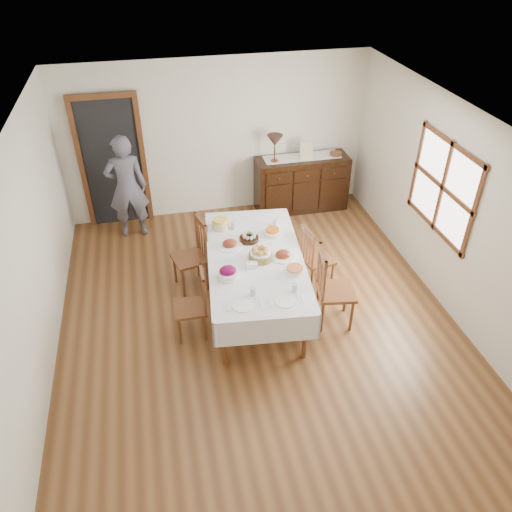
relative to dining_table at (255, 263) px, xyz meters
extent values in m
plane|color=brown|center=(-0.03, -0.28, -0.71)|extent=(6.00, 6.00, 0.00)
cube|color=silver|center=(-0.03, -0.28, 1.89)|extent=(5.00, 6.00, 0.02)
cube|color=silver|center=(-0.03, 2.72, 0.59)|extent=(5.00, 0.02, 2.60)
cube|color=silver|center=(-0.03, -3.28, 0.59)|extent=(5.00, 0.02, 2.60)
cube|color=silver|center=(-2.53, -0.28, 0.59)|extent=(0.02, 6.00, 2.60)
cube|color=silver|center=(2.47, -0.28, 0.59)|extent=(0.02, 6.00, 2.60)
cube|color=white|center=(2.46, 0.02, 0.79)|extent=(0.02, 1.30, 1.10)
cube|color=brown|center=(2.44, 0.02, 0.79)|extent=(0.03, 1.46, 1.26)
cube|color=black|center=(-1.73, 2.68, 0.34)|extent=(0.90, 0.06, 2.10)
cube|color=brown|center=(-1.73, 2.66, 0.34)|extent=(1.04, 0.08, 2.18)
cube|color=white|center=(0.00, 0.00, 0.07)|extent=(1.39, 2.41, 0.04)
cylinder|color=brown|center=(-0.57, -0.94, -0.34)|extent=(0.06, 0.06, 0.74)
cylinder|color=brown|center=(0.36, -1.04, -0.34)|extent=(0.06, 0.06, 0.74)
cylinder|color=brown|center=(-0.36, 1.04, -0.34)|extent=(0.06, 0.06, 0.74)
cylinder|color=brown|center=(0.57, 0.94, -0.34)|extent=(0.06, 0.06, 0.74)
cube|color=white|center=(-0.58, 0.06, -0.08)|extent=(0.27, 2.33, 0.36)
cube|color=white|center=(0.58, -0.06, -0.08)|extent=(0.27, 2.33, 0.36)
cube|color=white|center=(-0.12, -1.15, -0.08)|extent=(1.18, 0.15, 0.36)
cube|color=white|center=(0.12, 1.15, -0.08)|extent=(1.18, 0.15, 0.36)
cube|color=brown|center=(-0.89, -0.34, -0.29)|extent=(0.40, 0.40, 0.04)
cylinder|color=brown|center=(-1.04, -0.18, -0.51)|extent=(0.03, 0.03, 0.40)
cylinder|color=brown|center=(-1.05, -0.50, -0.51)|extent=(0.03, 0.03, 0.40)
cylinder|color=brown|center=(-0.73, -0.19, -0.51)|extent=(0.03, 0.03, 0.40)
cylinder|color=brown|center=(-0.73, -0.50, -0.51)|extent=(0.03, 0.03, 0.40)
cylinder|color=brown|center=(-0.71, -0.18, -0.03)|extent=(0.04, 0.04, 0.52)
cylinder|color=brown|center=(-0.72, -0.51, -0.03)|extent=(0.04, 0.04, 0.52)
cube|color=brown|center=(-0.71, -0.35, 0.19)|extent=(0.04, 0.37, 0.07)
cylinder|color=brown|center=(-0.71, -0.26, -0.05)|extent=(0.02, 0.02, 0.43)
cylinder|color=brown|center=(-0.71, -0.35, -0.05)|extent=(0.02, 0.02, 0.43)
cylinder|color=brown|center=(-0.71, -0.43, -0.05)|extent=(0.02, 0.02, 0.43)
cube|color=brown|center=(-0.78, 0.63, -0.25)|extent=(0.52, 0.52, 0.04)
cylinder|color=brown|center=(-0.99, 0.76, -0.49)|extent=(0.04, 0.04, 0.44)
cylinder|color=brown|center=(-0.91, 0.41, -0.49)|extent=(0.04, 0.04, 0.44)
cylinder|color=brown|center=(-0.65, 0.84, -0.49)|extent=(0.04, 0.04, 0.44)
cylinder|color=brown|center=(-0.57, 0.50, -0.49)|extent=(0.04, 0.04, 0.44)
cylinder|color=brown|center=(-0.64, 0.85, 0.04)|extent=(0.04, 0.04, 0.58)
cylinder|color=brown|center=(-0.55, 0.49, 0.04)|extent=(0.04, 0.04, 0.58)
cube|color=brown|center=(-0.59, 0.67, 0.29)|extent=(0.14, 0.41, 0.08)
cylinder|color=brown|center=(-0.61, 0.76, 0.02)|extent=(0.02, 0.02, 0.47)
cylinder|color=brown|center=(-0.59, 0.67, 0.02)|extent=(0.02, 0.02, 0.47)
cylinder|color=brown|center=(-0.57, 0.58, 0.02)|extent=(0.02, 0.02, 0.47)
cube|color=brown|center=(0.92, -0.51, -0.22)|extent=(0.52, 0.52, 0.04)
cylinder|color=brown|center=(1.07, -0.72, -0.48)|extent=(0.04, 0.04, 0.47)
cylinder|color=brown|center=(1.13, -0.36, -0.48)|extent=(0.04, 0.04, 0.47)
cylinder|color=brown|center=(0.71, -0.66, -0.48)|extent=(0.04, 0.04, 0.47)
cylinder|color=brown|center=(0.77, -0.30, -0.48)|extent=(0.04, 0.04, 0.47)
cylinder|color=brown|center=(0.68, -0.67, 0.08)|extent=(0.04, 0.04, 0.61)
cylinder|color=brown|center=(0.75, -0.29, 0.08)|extent=(0.04, 0.04, 0.61)
cube|color=brown|center=(0.71, -0.48, 0.34)|extent=(0.11, 0.43, 0.09)
cylinder|color=brown|center=(0.70, -0.58, 0.06)|extent=(0.02, 0.02, 0.50)
cylinder|color=brown|center=(0.71, -0.48, 0.06)|extent=(0.02, 0.02, 0.50)
cylinder|color=brown|center=(0.73, -0.38, 0.06)|extent=(0.02, 0.02, 0.50)
cube|color=brown|center=(0.95, 0.28, -0.29)|extent=(0.45, 0.45, 0.04)
cylinder|color=brown|center=(1.13, 0.15, -0.51)|extent=(0.03, 0.03, 0.40)
cylinder|color=brown|center=(1.08, 0.47, -0.51)|extent=(0.03, 0.03, 0.40)
cylinder|color=brown|center=(0.82, 0.10, -0.51)|extent=(0.03, 0.03, 0.40)
cylinder|color=brown|center=(0.77, 0.42, -0.51)|extent=(0.03, 0.03, 0.40)
cylinder|color=brown|center=(0.80, 0.09, -0.03)|extent=(0.04, 0.04, 0.52)
cylinder|color=brown|center=(0.75, 0.42, -0.03)|extent=(0.04, 0.04, 0.52)
cube|color=brown|center=(0.77, 0.26, 0.19)|extent=(0.10, 0.37, 0.07)
cylinder|color=brown|center=(0.79, 0.17, -0.05)|extent=(0.02, 0.02, 0.43)
cylinder|color=brown|center=(0.77, 0.26, -0.05)|extent=(0.02, 0.02, 0.43)
cylinder|color=brown|center=(0.76, 0.34, -0.05)|extent=(0.02, 0.02, 0.43)
cube|color=black|center=(1.36, 2.44, -0.24)|extent=(1.58, 0.53, 0.95)
cube|color=black|center=(0.89, 2.16, 0.05)|extent=(0.44, 0.02, 0.19)
sphere|color=brown|center=(0.89, 2.14, 0.05)|extent=(0.03, 0.03, 0.03)
cube|color=black|center=(1.36, 2.16, 0.05)|extent=(0.44, 0.02, 0.19)
sphere|color=brown|center=(1.36, 2.14, 0.05)|extent=(0.03, 0.03, 0.03)
cube|color=black|center=(1.83, 2.16, 0.05)|extent=(0.44, 0.02, 0.19)
sphere|color=brown|center=(1.83, 2.14, 0.05)|extent=(0.03, 0.03, 0.03)
imported|color=#585664|center=(-1.55, 2.20, 0.20)|extent=(0.58, 0.38, 1.81)
cylinder|color=olive|center=(0.05, -0.06, 0.14)|extent=(0.29, 0.29, 0.09)
cylinder|color=white|center=(0.05, -0.06, 0.20)|extent=(0.26, 0.26, 0.02)
sphere|color=#C88A48|center=(0.12, -0.06, 0.23)|extent=(0.08, 0.08, 0.08)
sphere|color=#C88A48|center=(0.10, 0.00, 0.23)|extent=(0.08, 0.08, 0.08)
sphere|color=#C88A48|center=(0.03, 0.01, 0.23)|extent=(0.08, 0.08, 0.08)
sphere|color=#C88A48|center=(-0.02, -0.03, 0.23)|extent=(0.08, 0.08, 0.08)
sphere|color=#C88A48|center=(-0.02, -0.09, 0.23)|extent=(0.08, 0.08, 0.08)
sphere|color=#C88A48|center=(0.03, -0.13, 0.23)|extent=(0.08, 0.08, 0.08)
sphere|color=#C88A48|center=(0.10, -0.12, 0.23)|extent=(0.08, 0.08, 0.08)
cylinder|color=black|center=(0.00, 0.39, 0.12)|extent=(0.25, 0.25, 0.05)
ellipsoid|color=pink|center=(0.07, 0.39, 0.17)|extent=(0.05, 0.05, 0.06)
ellipsoid|color=#80D9F2|center=(0.06, 0.43, 0.17)|extent=(0.05, 0.05, 0.06)
ellipsoid|color=#7ACC6B|center=(0.01, 0.46, 0.17)|extent=(0.05, 0.05, 0.06)
ellipsoid|color=gold|center=(-0.03, 0.45, 0.17)|extent=(0.05, 0.05, 0.06)
ellipsoid|color=#D295DC|center=(-0.06, 0.41, 0.17)|extent=(0.05, 0.05, 0.06)
ellipsoid|color=#FACD76|center=(-0.06, 0.36, 0.17)|extent=(0.05, 0.05, 0.06)
ellipsoid|color=pink|center=(-0.03, 0.33, 0.17)|extent=(0.05, 0.05, 0.06)
ellipsoid|color=#80D9F2|center=(0.01, 0.32, 0.17)|extent=(0.05, 0.05, 0.06)
ellipsoid|color=#7ACC6B|center=(0.06, 0.34, 0.17)|extent=(0.05, 0.05, 0.06)
cylinder|color=white|center=(-0.27, 0.31, 0.10)|extent=(0.33, 0.33, 0.01)
ellipsoid|color=maroon|center=(-0.27, 0.31, 0.13)|extent=(0.19, 0.16, 0.11)
cylinder|color=white|center=(0.34, -0.07, 0.10)|extent=(0.33, 0.33, 0.02)
ellipsoid|color=maroon|center=(0.34, -0.07, 0.13)|extent=(0.19, 0.16, 0.11)
cylinder|color=white|center=(-0.41, -0.35, 0.13)|extent=(0.24, 0.24, 0.08)
ellipsoid|color=#66053D|center=(-0.41, -0.35, 0.20)|extent=(0.20, 0.17, 0.11)
cylinder|color=white|center=(0.34, 0.46, 0.12)|extent=(0.24, 0.24, 0.06)
cylinder|color=orange|center=(0.34, 0.46, 0.16)|extent=(0.18, 0.18, 0.03)
cylinder|color=#D0C383|center=(-0.31, 0.78, 0.14)|extent=(0.24, 0.24, 0.10)
cylinder|color=yellow|center=(-0.31, 0.78, 0.21)|extent=(0.20, 0.20, 0.04)
cylinder|color=white|center=(0.39, -0.41, 0.12)|extent=(0.23, 0.23, 0.05)
cylinder|color=#E78049|center=(0.39, -0.41, 0.15)|extent=(0.20, 0.20, 0.02)
cube|color=white|center=(-0.09, -0.21, 0.13)|extent=(0.15, 0.10, 0.07)
cylinder|color=white|center=(-0.34, -0.88, 0.10)|extent=(0.25, 0.25, 0.01)
cube|color=white|center=(-0.51, -0.88, 0.10)|extent=(0.09, 0.13, 0.01)
cube|color=silver|center=(-0.51, -0.88, 0.10)|extent=(0.03, 0.16, 0.01)
cube|color=silver|center=(-0.18, -0.88, 0.10)|extent=(0.03, 0.18, 0.01)
cube|color=silver|center=(-0.14, -0.88, 0.10)|extent=(0.03, 0.14, 0.01)
cylinder|color=silver|center=(-0.19, -0.73, 0.14)|extent=(0.07, 0.07, 0.10)
cylinder|color=white|center=(0.14, -0.91, 0.10)|extent=(0.25, 0.25, 0.01)
cube|color=white|center=(-0.03, -0.91, 0.10)|extent=(0.09, 0.13, 0.01)
cube|color=silver|center=(-0.03, -0.91, 0.10)|extent=(0.03, 0.16, 0.01)
cube|color=silver|center=(0.30, -0.91, 0.10)|extent=(0.03, 0.18, 0.01)
cube|color=silver|center=(0.34, -0.91, 0.10)|extent=(0.03, 0.14, 0.01)
cylinder|color=silver|center=(0.29, -0.76, 0.14)|extent=(0.07, 0.07, 0.10)
cylinder|color=silver|center=(-0.14, 0.72, 0.15)|extent=(0.07, 0.07, 0.11)
cylinder|color=silver|center=(0.44, 0.69, 0.14)|extent=(0.06, 0.06, 0.09)
cube|color=white|center=(1.36, 2.48, 0.24)|extent=(1.30, 0.35, 0.01)
cylinder|color=brown|center=(0.86, 2.40, 0.25)|extent=(0.12, 0.12, 0.03)
cylinder|color=brown|center=(0.86, 2.40, 0.39)|extent=(0.02, 0.02, 0.25)
cone|color=#422D21|center=(0.86, 2.40, 0.61)|extent=(0.26, 0.26, 0.18)
cube|color=beige|center=(1.41, 2.40, 0.38)|extent=(0.22, 0.08, 0.28)
cylinder|color=brown|center=(1.94, 2.42, 0.27)|extent=(0.20, 0.20, 0.06)
camera|label=1|loc=(-1.11, -5.00, 3.72)|focal=35.00mm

